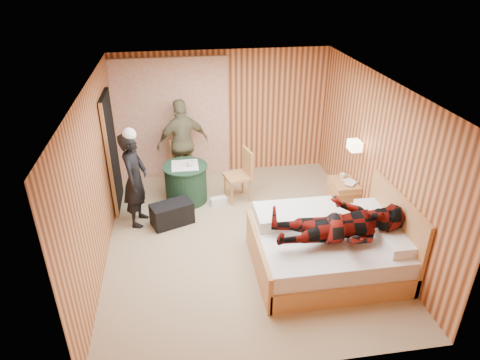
{
  "coord_description": "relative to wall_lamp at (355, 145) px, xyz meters",
  "views": [
    {
      "loc": [
        -0.9,
        -5.61,
        4.03
      ],
      "look_at": [
        -0.04,
        0.01,
        1.05
      ],
      "focal_mm": 32.0,
      "sensor_mm": 36.0,
      "label": 1
    }
  ],
  "objects": [
    {
      "name": "floor",
      "position": [
        -1.92,
        -0.45,
        -1.3
      ],
      "size": [
        4.2,
        5.0,
        0.01
      ],
      "primitive_type": "cube",
      "color": "tan",
      "rests_on": "ground"
    },
    {
      "name": "ceiling",
      "position": [
        -1.92,
        -0.45,
        1.2
      ],
      "size": [
        4.2,
        5.0,
        0.01
      ],
      "primitive_type": "cube",
      "color": "white",
      "rests_on": "wall_back"
    },
    {
      "name": "wall_back",
      "position": [
        -1.92,
        2.05,
        -0.05
      ],
      "size": [
        4.2,
        0.02,
        2.5
      ],
      "primitive_type": "cube",
      "color": "#E79158",
      "rests_on": "floor"
    },
    {
      "name": "wall_left",
      "position": [
        -4.02,
        -0.45,
        -0.05
      ],
      "size": [
        0.02,
        5.0,
        2.5
      ],
      "primitive_type": "cube",
      "color": "#E79158",
      "rests_on": "floor"
    },
    {
      "name": "wall_right",
      "position": [
        0.18,
        -0.45,
        -0.05
      ],
      "size": [
        0.02,
        5.0,
        2.5
      ],
      "primitive_type": "cube",
      "color": "#E79158",
      "rests_on": "floor"
    },
    {
      "name": "curtain",
      "position": [
        -2.92,
        1.98,
        -0.1
      ],
      "size": [
        2.2,
        0.08,
        2.4
      ],
      "primitive_type": "cube",
      "color": "beige",
      "rests_on": "floor"
    },
    {
      "name": "doorway",
      "position": [
        -3.98,
        0.95,
        -0.28
      ],
      "size": [
        0.06,
        0.9,
        2.05
      ],
      "primitive_type": "cube",
      "color": "black",
      "rests_on": "floor"
    },
    {
      "name": "wall_lamp",
      "position": [
        0.0,
        0.0,
        0.0
      ],
      "size": [
        0.26,
        0.24,
        0.16
      ],
      "color": "gold",
      "rests_on": "wall_right"
    },
    {
      "name": "bed",
      "position": [
        -0.8,
        -1.33,
        -0.97
      ],
      "size": [
        2.08,
        1.64,
        1.12
      ],
      "color": "tan",
      "rests_on": "floor"
    },
    {
      "name": "nightstand",
      "position": [
        -0.04,
        0.12,
        -1.0
      ],
      "size": [
        0.44,
        0.59,
        0.57
      ],
      "color": "tan",
      "rests_on": "floor"
    },
    {
      "name": "round_table",
      "position": [
        -2.75,
        0.9,
        -0.94
      ],
      "size": [
        0.81,
        0.81,
        0.72
      ],
      "color": "#1C3D28",
      "rests_on": "floor"
    },
    {
      "name": "chair_far",
      "position": [
        -2.78,
        1.54,
        -0.76
      ],
      "size": [
        0.53,
        0.53,
        0.93
      ],
      "rotation": [
        0.0,
        0.0,
        0.3
      ],
      "color": "tan",
      "rests_on": "floor"
    },
    {
      "name": "chair_near",
      "position": [
        -1.74,
        0.81,
        -0.73
      ],
      "size": [
        0.53,
        0.53,
        0.97
      ],
      "rotation": [
        0.0,
        0.0,
        -1.34
      ],
      "color": "tan",
      "rests_on": "floor"
    },
    {
      "name": "duffel_bag",
      "position": [
        -3.03,
        0.14,
        -1.11
      ],
      "size": [
        0.76,
        0.58,
        0.39
      ],
      "primitive_type": "cube",
      "rotation": [
        0.0,
        0.0,
        0.37
      ],
      "color": "black",
      "rests_on": "floor"
    },
    {
      "name": "sneaker_left",
      "position": [
        -2.19,
        0.66,
        -1.23
      ],
      "size": [
        0.32,
        0.19,
        0.13
      ],
      "primitive_type": "cube",
      "rotation": [
        0.0,
        0.0,
        0.24
      ],
      "color": "white",
      "rests_on": "floor"
    },
    {
      "name": "sneaker_right",
      "position": [
        -2.67,
        0.68,
        -1.24
      ],
      "size": [
        0.3,
        0.18,
        0.12
      ],
      "primitive_type": "cube",
      "rotation": [
        0.0,
        0.0,
        -0.27
      ],
      "color": "white",
      "rests_on": "floor"
    },
    {
      "name": "woman_standing",
      "position": [
        -3.58,
        0.27,
        -0.49
      ],
      "size": [
        0.51,
        0.67,
        1.63
      ],
      "primitive_type": "imported",
      "rotation": [
        0.0,
        0.0,
        1.34
      ],
      "color": "black",
      "rests_on": "floor"
    },
    {
      "name": "man_at_table",
      "position": [
        -2.75,
        1.58,
        -0.44
      ],
      "size": [
        1.09,
        0.69,
        1.72
      ],
      "primitive_type": "imported",
      "rotation": [
        0.0,
        0.0,
        3.43
      ],
      "color": "#6E6B49",
      "rests_on": "floor"
    },
    {
      "name": "man_on_bed",
      "position": [
        -0.77,
        -1.56,
        -0.31
      ],
      "size": [
        0.86,
        0.67,
        1.77
      ],
      "primitive_type": "imported",
      "rotation": [
        0.0,
        1.57,
        0.0
      ],
      "color": "#600D09",
      "rests_on": "bed"
    },
    {
      "name": "book_lower",
      "position": [
        -0.04,
        0.07,
        -0.72
      ],
      "size": [
        0.21,
        0.25,
        0.02
      ],
      "primitive_type": "imported",
      "rotation": [
        0.0,
        0.0,
        0.2
      ],
      "color": "white",
      "rests_on": "nightstand"
    },
    {
      "name": "book_upper",
      "position": [
        -0.04,
        0.07,
        -0.7
      ],
      "size": [
        0.27,
        0.28,
        0.02
      ],
      "primitive_type": "imported",
      "rotation": [
        0.0,
        0.0,
        -0.75
      ],
      "color": "white",
      "rests_on": "nightstand"
    },
    {
      "name": "cup_nightstand",
      "position": [
        -0.04,
        0.25,
        -0.68
      ],
      "size": [
        0.12,
        0.12,
        0.09
      ],
      "primitive_type": "imported",
      "rotation": [
        0.0,
        0.0,
        0.29
      ],
      "color": "white",
      "rests_on": "nightstand"
    },
    {
      "name": "cup_table",
      "position": [
        -2.65,
        0.85,
        -0.53
      ],
      "size": [
        0.13,
        0.13,
        0.1
      ],
      "primitive_type": "imported",
      "rotation": [
        0.0,
        0.0,
        -0.07
      ],
      "color": "white",
      "rests_on": "round_table"
    }
  ]
}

